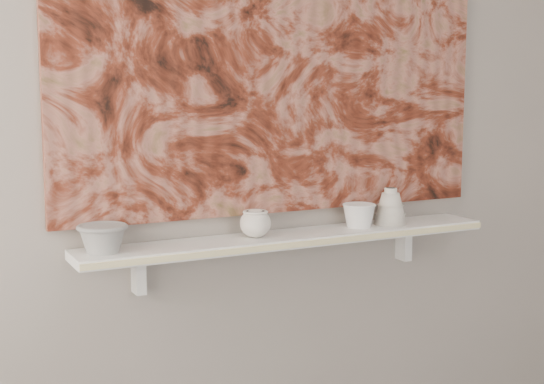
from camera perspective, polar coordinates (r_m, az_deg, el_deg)
wall_back at (r=2.46m, az=0.52°, el=6.86°), size 3.60×0.00×3.60m
shelf at (r=2.43m, az=1.55°, el=-3.51°), size 1.40×0.18×0.03m
shelf_stripe at (r=2.35m, az=2.64°, el=-3.90°), size 1.40×0.01×0.02m
bracket_left at (r=2.31m, az=-10.02°, el=-6.08°), size 0.03×0.06×0.12m
bracket_right at (r=2.76m, az=9.88°, el=-3.83°), size 0.03×0.06×0.12m
painting at (r=2.45m, az=0.68°, el=11.30°), size 1.50×0.02×1.10m
house_motif at (r=2.68m, az=9.34°, el=4.32°), size 0.09×0.00×0.08m
bowl_grey at (r=2.19m, az=-12.64°, el=-3.40°), size 0.15×0.15×0.08m
cup_cream at (r=2.35m, az=-1.26°, el=-2.38°), size 0.12×0.12×0.09m
bell_vessel at (r=2.61m, az=8.91°, el=-1.05°), size 0.14×0.14×0.13m
bowl_white at (r=2.54m, az=6.57°, el=-1.75°), size 0.12×0.12×0.08m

